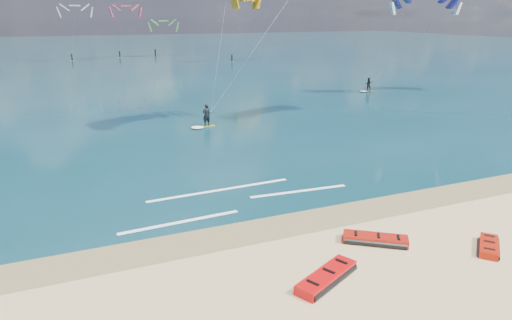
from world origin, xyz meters
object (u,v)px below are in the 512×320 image
(packed_kite_left, at_px, (326,282))
(kitesurfer_far, at_px, (397,38))
(packed_kite_mid, at_px, (375,243))
(kitesurfer_main, at_px, (243,13))
(packed_kite_right, at_px, (488,250))

(packed_kite_left, bearing_deg, kitesurfer_far, 22.30)
(packed_kite_left, bearing_deg, packed_kite_mid, 0.91)
(kitesurfer_main, distance_m, kitesurfer_far, 24.83)
(packed_kite_left, distance_m, packed_kite_mid, 3.79)
(kitesurfer_main, bearing_deg, packed_kite_left, -100.82)
(kitesurfer_main, height_order, kitesurfer_far, kitesurfer_main)
(packed_kite_mid, bearing_deg, packed_kite_left, -117.91)
(kitesurfer_far, bearing_deg, packed_kite_left, -126.50)
(packed_kite_left, distance_m, kitesurfer_far, 42.65)
(packed_kite_left, height_order, packed_kite_mid, packed_kite_left)
(packed_kite_mid, relative_size, kitesurfer_main, 0.16)
(packed_kite_mid, height_order, kitesurfer_far, kitesurfer_far)
(packed_kite_left, distance_m, packed_kite_right, 7.30)
(packed_kite_left, xyz_separation_m, kitesurfer_far, (27.97, 31.53, 6.51))
(packed_kite_left, distance_m, kitesurfer_main, 24.19)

